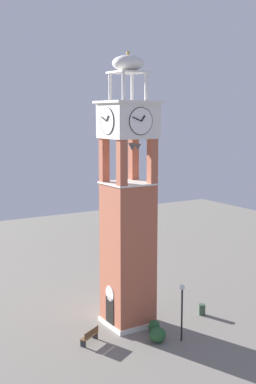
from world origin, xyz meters
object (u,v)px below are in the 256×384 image
clock_tower (128,218)px  park_bench (90,336)px  lamp_post (182,302)px  trash_bin (202,310)px

clock_tower → park_bench: bearing=-70.0°
park_bench → lamp_post: (2.87, 5.39, 2.21)m
clock_tower → lamp_post: bearing=20.7°
clock_tower → lamp_post: 6.85m
lamp_post → trash_bin: 5.39m
park_bench → trash_bin: (0.12, 9.41, -0.08)m
park_bench → clock_tower: bearing=110.0°
clock_tower → park_bench: clock_tower is taller
clock_tower → trash_bin: (1.50, 5.63, -7.42)m
trash_bin → clock_tower: bearing=-104.9°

